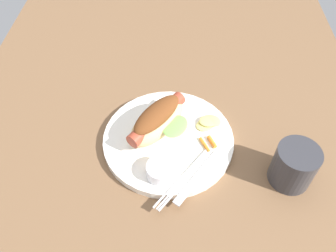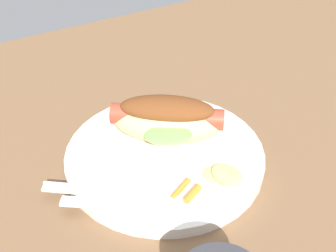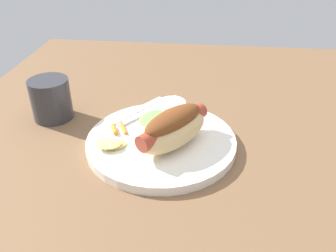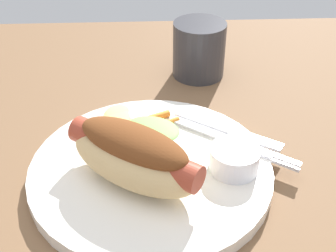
{
  "view_description": "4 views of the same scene",
  "coord_description": "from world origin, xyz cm",
  "px_view_note": "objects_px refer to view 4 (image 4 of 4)",
  "views": [
    {
      "loc": [
        45.55,
        2.74,
        55.21
      ],
      "look_at": [
        4.33,
        0.98,
        6.35
      ],
      "focal_mm": 36.37,
      "sensor_mm": 36.0,
      "label": 1
    },
    {
      "loc": [
        24.62,
        39.37,
        39.51
      ],
      "look_at": [
        1.66,
        -0.89,
        3.93
      ],
      "focal_mm": 46.98,
      "sensor_mm": 36.0,
      "label": 2
    },
    {
      "loc": [
        -47.06,
        -5.95,
        35.24
      ],
      "look_at": [
        2.22,
        -0.31,
        4.77
      ],
      "focal_mm": 37.09,
      "sensor_mm": 36.0,
      "label": 3
    },
    {
      "loc": [
        3.41,
        -35.02,
        32.54
      ],
      "look_at": [
        5.18,
        2.59,
        5.56
      ],
      "focal_mm": 46.8,
      "sensor_mm": 36.0,
      "label": 4
    }
  ],
  "objects_px": {
    "sauce_ramekin": "(234,156)",
    "drinking_cup": "(199,49)",
    "knife": "(227,129)",
    "carrot_garnish": "(162,119)",
    "plate": "(151,170)",
    "chips_pile": "(120,118)",
    "fork": "(230,140)",
    "hot_dog": "(134,154)"
  },
  "relations": [
    {
      "from": "hot_dog",
      "to": "drinking_cup",
      "type": "xyz_separation_m",
      "value": [
        0.09,
        0.25,
        -0.01
      ]
    },
    {
      "from": "fork",
      "to": "knife",
      "type": "distance_m",
      "value": 0.02
    },
    {
      "from": "knife",
      "to": "carrot_garnish",
      "type": "relative_size",
      "value": 3.46
    },
    {
      "from": "carrot_garnish",
      "to": "fork",
      "type": "bearing_deg",
      "value": -29.76
    },
    {
      "from": "sauce_ramekin",
      "to": "knife",
      "type": "xyz_separation_m",
      "value": [
        0.0,
        0.06,
        -0.01
      ]
    },
    {
      "from": "knife",
      "to": "chips_pile",
      "type": "distance_m",
      "value": 0.13
    },
    {
      "from": "fork",
      "to": "drinking_cup",
      "type": "bearing_deg",
      "value": 130.92
    },
    {
      "from": "sauce_ramekin",
      "to": "fork",
      "type": "bearing_deg",
      "value": 85.3
    },
    {
      "from": "sauce_ramekin",
      "to": "carrot_garnish",
      "type": "height_order",
      "value": "sauce_ramekin"
    },
    {
      "from": "hot_dog",
      "to": "carrot_garnish",
      "type": "relative_size",
      "value": 3.92
    },
    {
      "from": "plate",
      "to": "knife",
      "type": "distance_m",
      "value": 0.11
    },
    {
      "from": "sauce_ramekin",
      "to": "fork",
      "type": "height_order",
      "value": "sauce_ramekin"
    },
    {
      "from": "chips_pile",
      "to": "drinking_cup",
      "type": "xyz_separation_m",
      "value": [
        0.11,
        0.15,
        0.02
      ]
    },
    {
      "from": "chips_pile",
      "to": "carrot_garnish",
      "type": "relative_size",
      "value": 1.56
    },
    {
      "from": "drinking_cup",
      "to": "plate",
      "type": "bearing_deg",
      "value": -108.24
    },
    {
      "from": "sauce_ramekin",
      "to": "drinking_cup",
      "type": "xyz_separation_m",
      "value": [
        -0.01,
        0.23,
        0.01
      ]
    },
    {
      "from": "sauce_ramekin",
      "to": "knife",
      "type": "height_order",
      "value": "sauce_ramekin"
    },
    {
      "from": "plate",
      "to": "carrot_garnish",
      "type": "distance_m",
      "value": 0.08
    },
    {
      "from": "knife",
      "to": "carrot_garnish",
      "type": "bearing_deg",
      "value": -160.9
    },
    {
      "from": "drinking_cup",
      "to": "carrot_garnish",
      "type": "bearing_deg",
      "value": -112.2
    },
    {
      "from": "plate",
      "to": "knife",
      "type": "xyz_separation_m",
      "value": [
        0.09,
        0.06,
        0.01
      ]
    },
    {
      "from": "fork",
      "to": "carrot_garnish",
      "type": "relative_size",
      "value": 3.46
    },
    {
      "from": "fork",
      "to": "knife",
      "type": "bearing_deg",
      "value": 125.04
    },
    {
      "from": "knife",
      "to": "chips_pile",
      "type": "height_order",
      "value": "chips_pile"
    },
    {
      "from": "sauce_ramekin",
      "to": "drinking_cup",
      "type": "height_order",
      "value": "drinking_cup"
    },
    {
      "from": "carrot_garnish",
      "to": "knife",
      "type": "bearing_deg",
      "value": -15.86
    },
    {
      "from": "hot_dog",
      "to": "sauce_ramekin",
      "type": "distance_m",
      "value": 0.11
    },
    {
      "from": "drinking_cup",
      "to": "knife",
      "type": "bearing_deg",
      "value": -84.4
    },
    {
      "from": "chips_pile",
      "to": "plate",
      "type": "bearing_deg",
      "value": -66.12
    },
    {
      "from": "hot_dog",
      "to": "fork",
      "type": "distance_m",
      "value": 0.13
    },
    {
      "from": "hot_dog",
      "to": "drinking_cup",
      "type": "height_order",
      "value": "drinking_cup"
    },
    {
      "from": "chips_pile",
      "to": "carrot_garnish",
      "type": "bearing_deg",
      "value": -1.92
    },
    {
      "from": "fork",
      "to": "plate",
      "type": "bearing_deg",
      "value": -122.35
    },
    {
      "from": "carrot_garnish",
      "to": "hot_dog",
      "type": "bearing_deg",
      "value": -106.81
    },
    {
      "from": "plate",
      "to": "fork",
      "type": "height_order",
      "value": "fork"
    },
    {
      "from": "knife",
      "to": "chips_pile",
      "type": "bearing_deg",
      "value": -155.49
    },
    {
      "from": "hot_dog",
      "to": "carrot_garnish",
      "type": "height_order",
      "value": "hot_dog"
    },
    {
      "from": "fork",
      "to": "chips_pile",
      "type": "relative_size",
      "value": 2.22
    },
    {
      "from": "drinking_cup",
      "to": "sauce_ramekin",
      "type": "bearing_deg",
      "value": -86.86
    },
    {
      "from": "knife",
      "to": "plate",
      "type": "bearing_deg",
      "value": -112.72
    },
    {
      "from": "fork",
      "to": "drinking_cup",
      "type": "xyz_separation_m",
      "value": [
        -0.02,
        0.19,
        0.02
      ]
    },
    {
      "from": "chips_pile",
      "to": "drinking_cup",
      "type": "bearing_deg",
      "value": 52.73
    }
  ]
}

